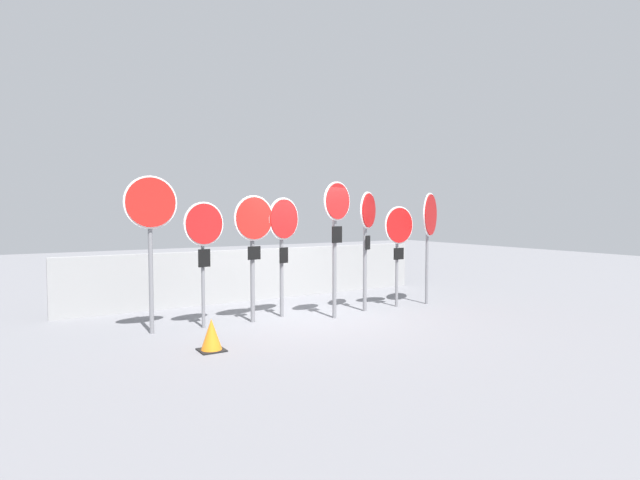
# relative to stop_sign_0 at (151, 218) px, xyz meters

# --- Properties ---
(ground_plane) EXTENTS (40.00, 40.00, 0.00)m
(ground_plane) POSITION_rel_stop_sign_0_xyz_m (2.92, -0.19, -1.93)
(ground_plane) COLOR slate
(fence_back) EXTENTS (8.71, 0.12, 1.18)m
(fence_back) POSITION_rel_stop_sign_0_xyz_m (2.92, 2.09, -1.34)
(fence_back) COLOR gray
(fence_back) RESTS_ON ground
(stop_sign_0) EXTENTS (0.88, 0.15, 2.63)m
(stop_sign_0) POSITION_rel_stop_sign_0_xyz_m (0.00, 0.00, 0.00)
(stop_sign_0) COLOR slate
(stop_sign_0) RESTS_ON ground
(stop_sign_1) EXTENTS (0.76, 0.18, 2.21)m
(stop_sign_1) POSITION_rel_stop_sign_0_xyz_m (0.88, -0.03, -0.30)
(stop_sign_1) COLOR slate
(stop_sign_1) RESTS_ON ground
(stop_sign_2) EXTENTS (0.82, 0.19, 2.34)m
(stop_sign_2) POSITION_rel_stop_sign_0_xyz_m (1.81, -0.07, -0.28)
(stop_sign_2) COLOR slate
(stop_sign_2) RESTS_ON ground
(stop_sign_3) EXTENTS (0.77, 0.30, 2.31)m
(stop_sign_3) POSITION_rel_stop_sign_0_xyz_m (2.49, 0.09, -0.28)
(stop_sign_3) COLOR slate
(stop_sign_3) RESTS_ON ground
(stop_sign_4) EXTENTS (0.72, 0.24, 2.61)m
(stop_sign_4) POSITION_rel_stop_sign_0_xyz_m (3.30, -0.55, -0.08)
(stop_sign_4) COLOR slate
(stop_sign_4) RESTS_ON ground
(stop_sign_5) EXTENTS (0.66, 0.41, 2.45)m
(stop_sign_5) POSITION_rel_stop_sign_0_xyz_m (4.21, -0.31, -0.20)
(stop_sign_5) COLOR slate
(stop_sign_5) RESTS_ON ground
(stop_sign_6) EXTENTS (0.80, 0.14, 2.16)m
(stop_sign_6) POSITION_rel_stop_sign_0_xyz_m (5.07, -0.29, -0.36)
(stop_sign_6) COLOR slate
(stop_sign_6) RESTS_ON ground
(stop_sign_7) EXTENTS (0.84, 0.50, 2.46)m
(stop_sign_7) POSITION_rel_stop_sign_0_xyz_m (5.87, -0.38, -0.11)
(stop_sign_7) COLOR slate
(stop_sign_7) RESTS_ON ground
(traffic_cone_0) EXTENTS (0.37, 0.37, 0.47)m
(traffic_cone_0) POSITION_rel_stop_sign_0_xyz_m (0.50, -1.48, -1.70)
(traffic_cone_0) COLOR black
(traffic_cone_0) RESTS_ON ground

